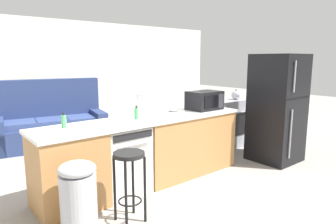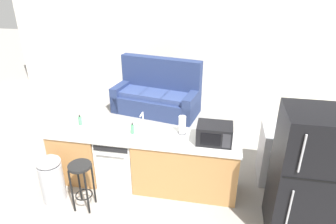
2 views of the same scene
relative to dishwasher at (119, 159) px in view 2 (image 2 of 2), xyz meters
name	(u,v)px [view 2 (image 2 of 2)]	position (x,y,z in m)	size (l,w,h in m)	color
ground_plane	(135,182)	(0.25, 0.00, -0.42)	(24.00, 24.00, 0.00)	gray
wall_back	(188,45)	(0.55, 4.20, 0.88)	(10.00, 0.06, 2.60)	silver
kitchen_counter	(149,162)	(0.49, 0.00, 0.00)	(2.94, 0.66, 0.90)	#B77F47
dishwasher	(119,159)	(0.00, 0.00, 0.00)	(0.58, 0.61, 0.84)	white
stove_range	(284,155)	(2.60, 0.55, 0.03)	(0.76, 0.68, 0.90)	#A8AAB2
refrigerator	(304,176)	(2.60, -0.55, 0.45)	(0.72, 0.73, 1.74)	black
microwave	(214,133)	(1.47, 0.00, 0.62)	(0.50, 0.37, 0.28)	black
sink_faucet	(143,122)	(0.38, 0.16, 0.61)	(0.07, 0.18, 0.30)	silver
paper_towel_roll	(182,125)	(0.99, 0.16, 0.62)	(0.14, 0.14, 0.28)	#4C4C51
soap_bottle	(132,129)	(0.25, 0.02, 0.55)	(0.06, 0.06, 0.18)	#4CB266
dish_soap_bottle	(80,121)	(-0.65, 0.13, 0.55)	(0.06, 0.06, 0.18)	#4CB266
kettle	(304,131)	(2.77, 0.42, 0.56)	(0.21, 0.17, 0.19)	#B2B2B7
bar_stool	(81,177)	(-0.30, -0.68, 0.11)	(0.32, 0.32, 0.74)	black
trash_bin	(52,179)	(-0.82, -0.62, -0.04)	(0.35, 0.35, 0.74)	#B7B7BC
couch	(158,95)	(0.02, 2.76, -0.03)	(2.13, 1.25, 1.27)	navy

